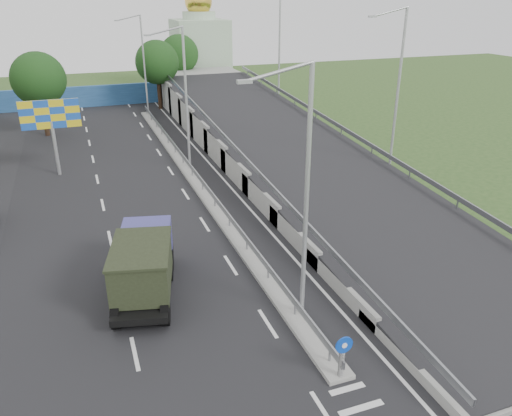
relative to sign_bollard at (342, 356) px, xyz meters
name	(u,v)px	position (x,y,z in m)	size (l,w,h in m)	color
road_surface	(161,204)	(-3.00, 17.83, -1.03)	(26.00, 90.00, 0.04)	black
median	(192,177)	(0.00, 21.83, -0.93)	(1.00, 44.00, 0.20)	gray
overpass_ramp	(288,144)	(7.50, 21.83, 0.72)	(10.00, 50.00, 3.50)	gray
median_guardrail	(192,168)	(0.00, 21.83, -0.28)	(0.09, 44.00, 0.71)	gray
sign_bollard	(342,356)	(0.00, 0.00, 0.00)	(0.64, 0.23, 1.67)	black
lamp_post_near	(302,186)	(0.11, 3.83, 4.77)	(2.74, 0.18, 10.08)	#B2B5B7
lamp_post_mid	(183,92)	(0.11, 23.83, 4.77)	(2.74, 0.18, 10.08)	#B2B5B7
lamp_post_far	(142,59)	(0.11, 43.83, 4.77)	(2.74, 0.18, 10.08)	#B2B5B7
blue_wall	(103,96)	(-4.00, 49.83, 0.17)	(30.00, 0.50, 2.40)	navy
church	(200,48)	(10.00, 57.83, 4.28)	(7.00, 7.00, 13.80)	#B2CCAD
billboard	(51,119)	(-9.00, 25.83, 3.15)	(4.00, 0.24, 5.50)	#B2B5B7
tree_left_mid	(38,79)	(-10.00, 37.83, 4.14)	(4.80, 4.80, 7.60)	black
tree_median_far	(157,62)	(2.00, 45.83, 4.14)	(4.80, 4.80, 7.60)	black
tree_ramp_far	(179,54)	(6.00, 52.83, 4.14)	(4.80, 4.80, 7.60)	black
dump_truck	(144,263)	(-5.43, 7.84, 0.47)	(3.58, 6.51, 2.71)	black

